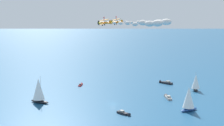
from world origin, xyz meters
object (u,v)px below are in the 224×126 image
object	(u,v)px
motorboat_far_port	(124,113)
sailboat_offshore	(196,82)
wingwalker_wingman	(116,17)
sailboat_trailing	(39,90)
motorboat_inshore	(81,85)
motorboat_far_stbd	(168,97)
sailboat_mid_cluster	(189,99)
wingwalker_lead	(104,18)
biplane_lead	(104,23)
biplane_wingman	(116,22)
motorboat_ahead	(165,83)

from	to	relation	value
motorboat_far_port	sailboat_offshore	size ratio (longest dim) A/B	0.63
sailboat_offshore	wingwalker_wingman	size ratio (longest dim) A/B	6.11
sailboat_trailing	wingwalker_wingman	distance (m)	53.20
motorboat_inshore	wingwalker_wingman	size ratio (longest dim) A/B	3.61
motorboat_far_stbd	sailboat_offshore	size ratio (longest dim) A/B	0.77
motorboat_inshore	sailboat_offshore	distance (m)	69.74
motorboat_inshore	sailboat_mid_cluster	world-z (taller)	sailboat_mid_cluster
wingwalker_lead	wingwalker_wingman	world-z (taller)	wingwalker_wingman
motorboat_far_port	biplane_lead	size ratio (longest dim) A/B	1.01
biplane_lead	sailboat_mid_cluster	bearing A→B (deg)	-105.55
sailboat_mid_cluster	wingwalker_lead	size ratio (longest dim) A/B	8.27
sailboat_offshore	wingwalker_wingman	xyz separation A→B (m)	(-15.62, 48.30, 37.50)
sailboat_trailing	sailboat_mid_cluster	xyz separation A→B (m)	(-21.52, -69.86, -0.56)
motorboat_far_port	sailboat_trailing	world-z (taller)	sailboat_trailing
wingwalker_lead	wingwalker_wingman	bearing A→B (deg)	-29.44
motorboat_far_stbd	motorboat_inshore	distance (m)	58.41
motorboat_far_port	biplane_wingman	distance (m)	47.03
motorboat_inshore	sailboat_trailing	world-z (taller)	sailboat_trailing
motorboat_inshore	motorboat_ahead	size ratio (longest dim) A/B	0.77
sailboat_trailing	wingwalker_lead	world-z (taller)	wingwalker_lead
sailboat_mid_cluster	biplane_lead	bearing A→B (deg)	74.45
sailboat_offshore	motorboat_ahead	xyz separation A→B (m)	(21.46, 12.08, -4.25)
sailboat_trailing	wingwalker_wingman	size ratio (longest dim) A/B	7.83
sailboat_mid_cluster	motorboat_far_stbd	bearing A→B (deg)	7.94
motorboat_far_port	sailboat_mid_cluster	xyz separation A→B (m)	(2.15, -30.10, 5.23)
sailboat_trailing	motorboat_ahead	size ratio (longest dim) A/B	1.66
motorboat_far_port	sailboat_mid_cluster	bearing A→B (deg)	-85.92
sailboat_offshore	biplane_lead	world-z (taller)	biplane_lead
motorboat_ahead	wingwalker_wingman	xyz separation A→B (m)	(-37.08, 36.21, 41.74)
sailboat_offshore	sailboat_trailing	xyz separation A→B (m)	(-16.98, 87.34, 1.39)
motorboat_inshore	biplane_lead	world-z (taller)	biplane_lead
sailboat_mid_cluster	sailboat_trailing	bearing A→B (deg)	72.88
motorboat_ahead	biplane_wingman	distance (m)	65.04
motorboat_inshore	sailboat_offshore	world-z (taller)	sailboat_offshore
sailboat_trailing	sailboat_mid_cluster	bearing A→B (deg)	-107.12
wingwalker_lead	biplane_wingman	world-z (taller)	wingwalker_lead
biplane_wingman	motorboat_far_port	bearing A→B (deg)	-178.69
sailboat_offshore	wingwalker_lead	bearing A→B (deg)	116.95
motorboat_far_port	biplane_wingman	world-z (taller)	biplane_wingman
motorboat_far_stbd	wingwalker_wingman	world-z (taller)	wingwalker_wingman
wingwalker_lead	motorboat_far_stbd	bearing A→B (deg)	-69.43
sailboat_mid_cluster	wingwalker_wingman	world-z (taller)	wingwalker_wingman
motorboat_far_port	motorboat_ahead	distance (m)	71.54
motorboat_far_stbd	biplane_wingman	distance (m)	48.19
sailboat_trailing	motorboat_inshore	bearing A→B (deg)	-28.79
sailboat_mid_cluster	biplane_lead	xyz separation A→B (m)	(10.50, 37.75, 34.45)
motorboat_inshore	sailboat_offshore	bearing A→B (deg)	-108.04
sailboat_offshore	sailboat_mid_cluster	bearing A→B (deg)	155.58
motorboat_inshore	sailboat_mid_cluster	size ratio (longest dim) A/B	0.51
sailboat_offshore	motorboat_far_stbd	bearing A→B (deg)	126.16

